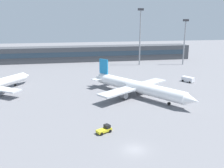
{
  "coord_description": "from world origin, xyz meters",
  "views": [
    {
      "loc": [
        -12.71,
        -42.23,
        25.02
      ],
      "look_at": [
        3.14,
        40.0,
        3.0
      ],
      "focal_mm": 39.45,
      "sensor_mm": 36.0,
      "label": 1
    }
  ],
  "objects_px": {
    "baggage_tug_yellow": "(105,129)",
    "floodlight_tower_west": "(140,33)",
    "service_van_white": "(188,79)",
    "floodlight_tower_east": "(185,39)",
    "airplane_near": "(138,87)"
  },
  "relations": [
    {
      "from": "floodlight_tower_west",
      "to": "baggage_tug_yellow",
      "type": "bearing_deg",
      "value": -112.12
    },
    {
      "from": "floodlight_tower_west",
      "to": "service_van_white",
      "type": "bearing_deg",
      "value": -78.99
    },
    {
      "from": "baggage_tug_yellow",
      "to": "airplane_near",
      "type": "bearing_deg",
      "value": 58.58
    },
    {
      "from": "airplane_near",
      "to": "floodlight_tower_east",
      "type": "height_order",
      "value": "floodlight_tower_east"
    },
    {
      "from": "baggage_tug_yellow",
      "to": "service_van_white",
      "type": "xyz_separation_m",
      "value": [
        41.31,
        40.02,
        0.31
      ]
    },
    {
      "from": "baggage_tug_yellow",
      "to": "floodlight_tower_east",
      "type": "xyz_separation_m",
      "value": [
        57.98,
        77.98,
        13.82
      ]
    },
    {
      "from": "service_van_white",
      "to": "baggage_tug_yellow",
      "type": "bearing_deg",
      "value": -135.91
    },
    {
      "from": "airplane_near",
      "to": "baggage_tug_yellow",
      "type": "bearing_deg",
      "value": -121.42
    },
    {
      "from": "baggage_tug_yellow",
      "to": "floodlight_tower_west",
      "type": "relative_size",
      "value": 0.13
    },
    {
      "from": "service_van_white",
      "to": "floodlight_tower_east",
      "type": "xyz_separation_m",
      "value": [
        16.67,
        37.96,
        13.51
      ]
    },
    {
      "from": "airplane_near",
      "to": "service_van_white",
      "type": "bearing_deg",
      "value": 30.08
    },
    {
      "from": "baggage_tug_yellow",
      "to": "floodlight_tower_west",
      "type": "xyz_separation_m",
      "value": [
        33.21,
        81.68,
        16.74
      ]
    },
    {
      "from": "baggage_tug_yellow",
      "to": "floodlight_tower_east",
      "type": "bearing_deg",
      "value": 53.37
    },
    {
      "from": "baggage_tug_yellow",
      "to": "floodlight_tower_west",
      "type": "height_order",
      "value": "floodlight_tower_west"
    },
    {
      "from": "floodlight_tower_east",
      "to": "baggage_tug_yellow",
      "type": "bearing_deg",
      "value": -126.63
    }
  ]
}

